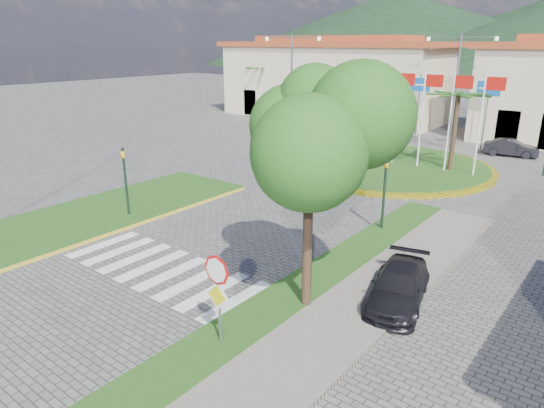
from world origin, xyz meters
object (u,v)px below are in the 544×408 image
Objects in this scene: car_dark_a at (363,129)px; car_dark_b at (511,148)px; roundabout_island at (388,165)px; deciduous_tree at (310,136)px; car_side_right at (399,286)px; stop_sign at (218,287)px; white_van at (354,120)px.

car_dark_a reaches higher than car_dark_b.
deciduous_tree reaches higher than roundabout_island.
car_dark_a is 1.01× the size of car_side_right.
car_side_right is at bearing 45.00° from deciduous_tree.
car_side_right is (2.36, -23.37, -0.03)m from car_dark_b.
stop_sign reaches higher than car_side_right.
stop_sign is 28.44m from car_dark_b.
roundabout_island reaches higher than white_van.
white_van is 1.16× the size of car_side_right.
car_dark_a is at bearing 106.38° from car_side_right.
car_dark_b is (5.13, 8.37, 0.40)m from roundabout_island.
deciduous_tree is (0.60, 3.04, 3.38)m from stop_sign.
stop_sign is 4.59m from deciduous_tree.
white_van reaches higher than car_side_right.
roundabout_island is 18.55m from deciduous_tree.
car_dark_a reaches higher than car_side_right.
deciduous_tree reaches higher than car_dark_a.
stop_sign is 0.60× the size of white_van.
stop_sign is 0.76× the size of car_dark_b.
white_van is at bearing 116.78° from deciduous_tree.
car_side_right is at bearing -63.45° from roundabout_island.
car_dark_a is (-11.24, 28.48, -1.14)m from stop_sign.
car_dark_b is (0.24, 28.41, -1.21)m from stop_sign.
car_dark_a is (-6.34, 8.44, 0.47)m from roundabout_island.
roundabout_island is 3.34× the size of car_dark_a.
car_side_right is at bearing -162.22° from car_dark_a.
stop_sign reaches higher than car_dark_b.
car_dark_a is at bearing 126.91° from roundabout_island.
roundabout_island is at bearing -155.86° from car_dark_a.
car_dark_b is 0.93× the size of car_side_right.
car_dark_b is (-0.36, 25.37, -4.60)m from deciduous_tree.
white_van is 32.06m from car_side_right.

